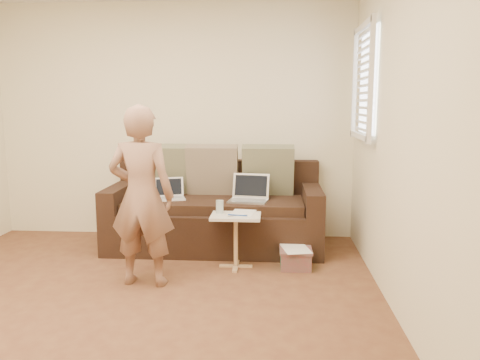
% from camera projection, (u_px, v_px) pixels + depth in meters
% --- Properties ---
extents(floor, '(4.50, 4.50, 0.00)m').
position_uv_depth(floor, '(113.00, 319.00, 3.38)').
color(floor, '#582F20').
rests_on(floor, ground).
extents(wall_back, '(4.00, 0.00, 4.00)m').
position_uv_depth(wall_back, '(174.00, 122.00, 5.39)').
color(wall_back, beige).
rests_on(wall_back, ground).
extents(wall_right, '(0.00, 4.50, 4.50)m').
position_uv_depth(wall_right, '(413.00, 136.00, 3.03)').
color(wall_right, beige).
rests_on(wall_right, ground).
extents(window_blinds, '(0.12, 0.88, 1.08)m').
position_uv_depth(window_blinds, '(364.00, 82.00, 4.45)').
color(window_blinds, white).
rests_on(window_blinds, wall_right).
extents(sofa, '(2.20, 0.95, 0.85)m').
position_uv_depth(sofa, '(215.00, 207.00, 5.03)').
color(sofa, black).
rests_on(sofa, ground).
extents(pillow_left, '(0.55, 0.29, 0.57)m').
position_uv_depth(pillow_left, '(163.00, 169.00, 5.23)').
color(pillow_left, '#686E51').
rests_on(pillow_left, sofa).
extents(pillow_mid, '(0.55, 0.27, 0.57)m').
position_uv_depth(pillow_mid, '(212.00, 170.00, 5.17)').
color(pillow_mid, '#786A56').
rests_on(pillow_mid, sofa).
extents(pillow_right, '(0.55, 0.28, 0.57)m').
position_uv_depth(pillow_right, '(268.00, 171.00, 5.14)').
color(pillow_right, '#686E51').
rests_on(pillow_right, sofa).
extents(laptop_silver, '(0.42, 0.33, 0.26)m').
position_uv_depth(laptop_silver, '(248.00, 202.00, 4.85)').
color(laptop_silver, '#B7BABC').
rests_on(laptop_silver, sofa).
extents(laptop_white, '(0.35, 0.30, 0.22)m').
position_uv_depth(laptop_white, '(170.00, 199.00, 4.96)').
color(laptop_white, white).
rests_on(laptop_white, sofa).
extents(person, '(0.57, 0.40, 1.50)m').
position_uv_depth(person, '(142.00, 196.00, 3.94)').
color(person, '#855849').
rests_on(person, ground).
extents(side_table, '(0.45, 0.32, 0.50)m').
position_uv_depth(side_table, '(236.00, 241.00, 4.42)').
color(side_table, silver).
rests_on(side_table, ground).
extents(drinking_glass, '(0.07, 0.07, 0.12)m').
position_uv_depth(drinking_glass, '(220.00, 207.00, 4.44)').
color(drinking_glass, silver).
rests_on(drinking_glass, side_table).
extents(scissors, '(0.20, 0.13, 0.02)m').
position_uv_depth(scissors, '(238.00, 215.00, 4.32)').
color(scissors, silver).
rests_on(scissors, side_table).
extents(paper_on_table, '(0.25, 0.33, 0.00)m').
position_uv_depth(paper_on_table, '(243.00, 213.00, 4.44)').
color(paper_on_table, white).
rests_on(paper_on_table, side_table).
extents(striped_box, '(0.30, 0.30, 0.19)m').
position_uv_depth(striped_box, '(296.00, 258.00, 4.42)').
color(striped_box, red).
rests_on(striped_box, ground).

